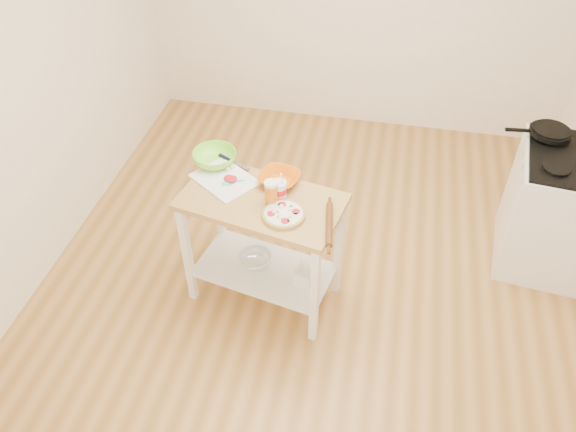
# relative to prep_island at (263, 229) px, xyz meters

# --- Properties ---
(room_shell) EXTENTS (4.04, 4.54, 2.74)m
(room_shell) POSITION_rel_prep_island_xyz_m (0.33, 0.24, 0.71)
(room_shell) COLOR #B88444
(room_shell) RESTS_ON ground
(prep_island) EXTENTS (1.11, 0.74, 0.90)m
(prep_island) POSITION_rel_prep_island_xyz_m (0.00, 0.00, 0.00)
(prep_island) COLOR #B38A49
(prep_island) RESTS_ON ground
(gas_stove) EXTENTS (0.73, 0.83, 1.11)m
(gas_stove) POSITION_rel_prep_island_xyz_m (2.00, 0.81, -0.17)
(gas_stove) COLOR white
(gas_stove) RESTS_ON ground
(skillet) EXTENTS (0.46, 0.29, 0.03)m
(skillet) POSITION_rel_prep_island_xyz_m (1.84, 1.04, 0.34)
(skillet) COLOR black
(skillet) RESTS_ON gas_stove
(pizza) EXTENTS (0.26, 0.26, 0.04)m
(pizza) POSITION_rel_prep_island_xyz_m (0.17, -0.12, 0.28)
(pizza) COLOR tan
(pizza) RESTS_ON prep_island
(cutting_board) EXTENTS (0.50, 0.47, 0.04)m
(cutting_board) POSITION_rel_prep_island_xyz_m (-0.28, 0.15, 0.27)
(cutting_board) COLOR white
(cutting_board) RESTS_ON prep_island
(spatula) EXTENTS (0.14, 0.09, 0.01)m
(spatula) POSITION_rel_prep_island_xyz_m (-0.22, 0.11, 0.28)
(spatula) COLOR #4BC9B7
(spatula) RESTS_ON cutting_board
(knife) EXTENTS (0.25, 0.14, 0.01)m
(knife) POSITION_rel_prep_island_xyz_m (-0.30, 0.34, 0.28)
(knife) COLOR silver
(knife) RESTS_ON cutting_board
(orange_bowl) EXTENTS (0.30, 0.30, 0.06)m
(orange_bowl) POSITION_rel_prep_island_xyz_m (0.07, 0.19, 0.29)
(orange_bowl) COLOR #DD6607
(orange_bowl) RESTS_ON prep_island
(green_bowl) EXTENTS (0.40, 0.40, 0.09)m
(green_bowl) POSITION_rel_prep_island_xyz_m (-0.40, 0.30, 0.31)
(green_bowl) COLOR #86EA36
(green_bowl) RESTS_ON prep_island
(beer_pint) EXTENTS (0.08, 0.08, 0.17)m
(beer_pint) POSITION_rel_prep_island_xyz_m (0.07, -0.02, 0.34)
(beer_pint) COLOR orange
(beer_pint) RESTS_ON prep_island
(yogurt_tub) EXTENTS (0.10, 0.10, 0.21)m
(yogurt_tub) POSITION_rel_prep_island_xyz_m (0.10, 0.05, 0.32)
(yogurt_tub) COLOR white
(yogurt_tub) RESTS_ON prep_island
(rolling_pin) EXTENTS (0.09, 0.37, 0.04)m
(rolling_pin) POSITION_rel_prep_island_xyz_m (0.46, -0.17, 0.28)
(rolling_pin) COLOR brown
(rolling_pin) RESTS_ON prep_island
(shelf_glass_bowl) EXTENTS (0.30, 0.30, 0.07)m
(shelf_glass_bowl) POSITION_rel_prep_island_xyz_m (-0.07, 0.04, -0.34)
(shelf_glass_bowl) COLOR silver
(shelf_glass_bowl) RESTS_ON prep_island
(shelf_bin) EXTENTS (0.14, 0.14, 0.11)m
(shelf_bin) POSITION_rel_prep_island_xyz_m (0.30, -0.07, -0.32)
(shelf_bin) COLOR white
(shelf_bin) RESTS_ON prep_island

